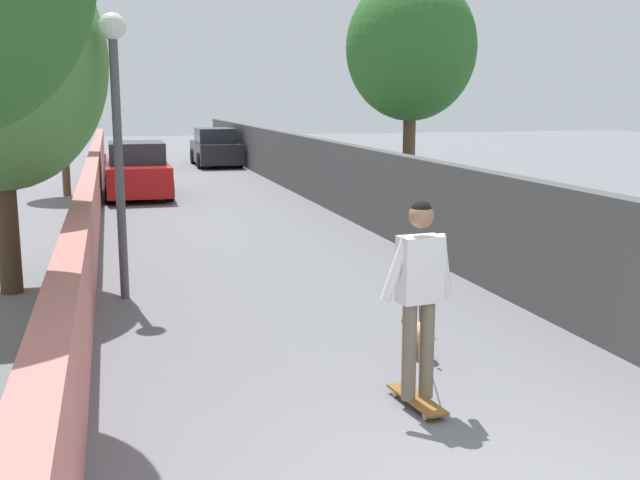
# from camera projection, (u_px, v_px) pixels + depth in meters

# --- Properties ---
(ground_plane) EXTENTS (80.00, 80.00, 0.00)m
(ground_plane) POSITION_uv_depth(u_px,v_px,m) (220.00, 215.00, 18.12)
(ground_plane) COLOR slate
(wall_left) EXTENTS (48.00, 0.30, 1.24)m
(wall_left) POSITION_uv_depth(u_px,v_px,m) (90.00, 205.00, 15.36)
(wall_left) COLOR #CC726B
(wall_left) RESTS_ON ground
(fence_right) EXTENTS (48.00, 0.30, 1.70)m
(fence_right) POSITION_uv_depth(u_px,v_px,m) (362.00, 185.00, 16.82)
(fence_right) COLOR #4C4C4C
(fence_right) RESTS_ON ground
(tree_right_mid) EXTENTS (3.02, 3.02, 5.58)m
(tree_right_mid) POSITION_uv_depth(u_px,v_px,m) (411.00, 48.00, 17.60)
(tree_right_mid) COLOR brown
(tree_right_mid) RESTS_ON ground
(tree_left_far) EXTENTS (2.40, 2.40, 4.62)m
(tree_left_far) POSITION_uv_depth(u_px,v_px,m) (60.00, 71.00, 21.25)
(tree_left_far) COLOR brown
(tree_left_far) RESTS_ON ground
(lamp_post) EXTENTS (0.36, 0.36, 3.85)m
(lamp_post) POSITION_uv_depth(u_px,v_px,m) (116.00, 103.00, 10.15)
(lamp_post) COLOR #4C4C51
(lamp_post) RESTS_ON ground
(skateboard) EXTENTS (0.82, 0.29, 0.08)m
(skateboard) POSITION_uv_depth(u_px,v_px,m) (417.00, 400.00, 6.87)
(skateboard) COLOR brown
(skateboard) RESTS_ON ground
(person_skateboarder) EXTENTS (0.26, 0.72, 1.80)m
(person_skateboarder) POSITION_uv_depth(u_px,v_px,m) (420.00, 284.00, 6.68)
(person_skateboarder) COLOR #726651
(person_skateboarder) RESTS_ON skateboard
(dog) EXTENTS (1.59, 0.68, 1.06)m
(dog) POSITION_uv_depth(u_px,v_px,m) (418.00, 332.00, 8.19)
(dog) COLOR tan
(dog) RESTS_ON ground
(car_near) EXTENTS (4.00, 1.80, 1.54)m
(car_near) POSITION_uv_depth(u_px,v_px,m) (137.00, 171.00, 21.46)
(car_near) COLOR #B71414
(car_near) RESTS_ON ground
(car_far) EXTENTS (4.00, 1.80, 1.54)m
(car_far) POSITION_uv_depth(u_px,v_px,m) (216.00, 148.00, 31.33)
(car_far) COLOR black
(car_far) RESTS_ON ground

